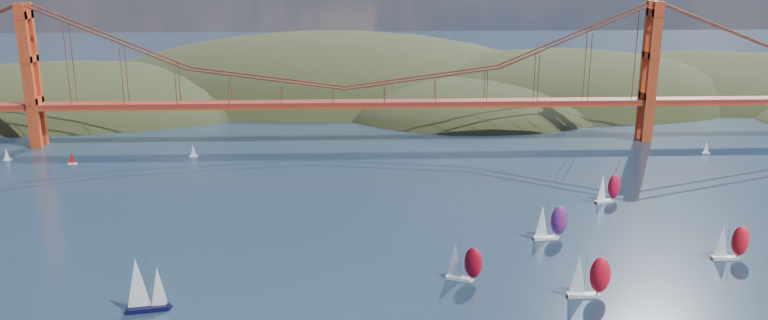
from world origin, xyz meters
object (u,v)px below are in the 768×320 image
at_px(racer_3, 608,188).
at_px(racer_rwb, 550,222).
at_px(sloop_navy, 144,285).
at_px(racer_1, 589,276).
at_px(racer_2, 731,241).
at_px(racer_0, 464,262).

bearing_deg(racer_3, racer_rwb, -149.73).
relative_size(sloop_navy, racer_1, 1.26).
xyz_separation_m(sloop_navy, racer_2, (137.23, 21.72, -1.19)).
height_order(racer_1, racer_3, racer_1).
height_order(sloop_navy, racer_3, sloop_navy).
distance_m(sloop_navy, racer_1, 95.88).
bearing_deg(sloop_navy, racer_rwb, 11.14).
distance_m(racer_0, racer_3, 74.71).
relative_size(racer_1, racer_3, 1.10).
distance_m(sloop_navy, racer_rwb, 103.10).
height_order(racer_0, racer_1, racer_1).
bearing_deg(racer_0, racer_rwb, 64.98).
xyz_separation_m(racer_1, racer_rwb, (0.36, 34.36, -0.17)).
relative_size(racer_1, racer_rwb, 1.04).
relative_size(sloop_navy, racer_3, 1.39).
xyz_separation_m(racer_1, racer_2, (41.39, 19.00, -0.30)).
height_order(racer_2, racer_3, racer_2).
height_order(racer_2, racer_rwb, racer_rwb).
relative_size(racer_0, racer_2, 0.96).
distance_m(sloop_navy, racer_0, 70.70).
xyz_separation_m(racer_3, racer_rwb, (-25.24, -29.07, 0.29)).
bearing_deg(sloop_navy, racer_0, 0.12).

